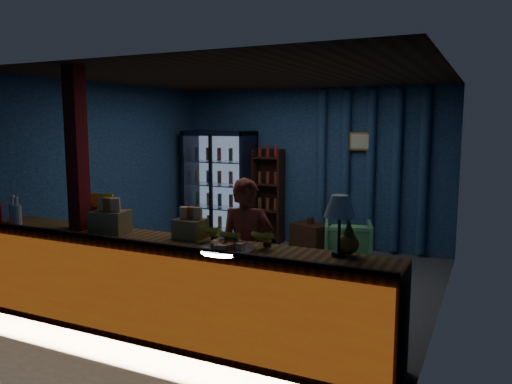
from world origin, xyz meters
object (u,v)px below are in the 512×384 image
(shopkeeper, at_px, (246,253))
(green_chair, at_px, (348,242))
(table_lamp, at_px, (340,209))
(pastry_tray, at_px, (227,248))

(shopkeeper, relative_size, green_chair, 2.19)
(shopkeeper, height_order, table_lamp, shopkeeper)
(table_lamp, bearing_deg, pastry_tray, -165.71)
(green_chair, xyz_separation_m, pastry_tray, (-0.16, -3.34, 0.67))
(shopkeeper, height_order, pastry_tray, shopkeeper)
(green_chair, distance_m, table_lamp, 3.36)
(table_lamp, bearing_deg, green_chair, 103.62)
(green_chair, bearing_deg, table_lamp, 86.57)
(shopkeeper, xyz_separation_m, table_lamp, (1.07, -0.44, 0.60))
(green_chair, xyz_separation_m, table_lamp, (0.75, -3.11, 1.03))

